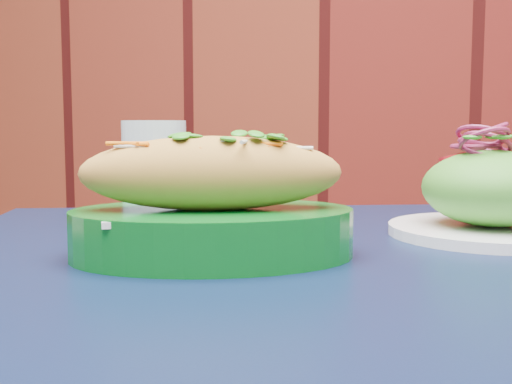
# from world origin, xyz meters

# --- Properties ---
(cafe_table) EXTENTS (1.02, 1.02, 0.75)m
(cafe_table) POSITION_xyz_m (0.18, 1.81, 0.66)
(cafe_table) COLOR black
(cafe_table) RESTS_ON ground
(banh_mi_basket) EXTENTS (0.32, 0.27, 0.13)m
(banh_mi_basket) POSITION_xyz_m (0.08, 1.79, 0.80)
(banh_mi_basket) COLOR #065B18
(banh_mi_basket) RESTS_ON cafe_table
(salad_plate) EXTENTS (0.23, 0.23, 0.13)m
(salad_plate) POSITION_xyz_m (0.35, 1.99, 0.80)
(salad_plate) COLOR white
(salad_plate) RESTS_ON cafe_table
(water_glass) EXTENTS (0.08, 0.08, 0.13)m
(water_glass) POSITION_xyz_m (-0.06, 1.97, 0.82)
(water_glass) COLOR silver
(water_glass) RESTS_ON cafe_table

